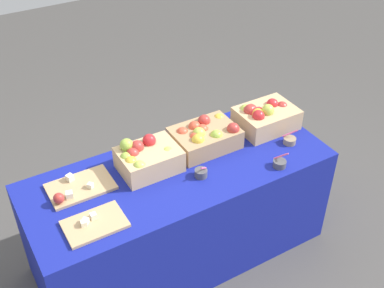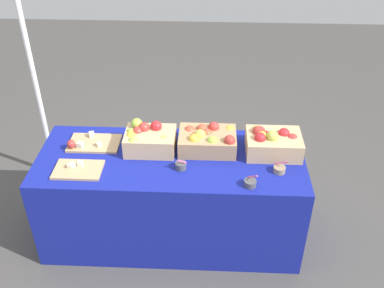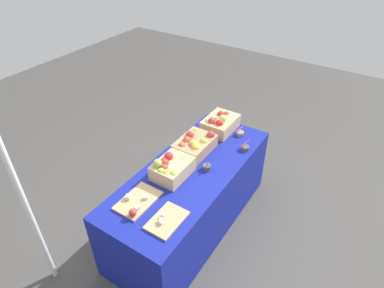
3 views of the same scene
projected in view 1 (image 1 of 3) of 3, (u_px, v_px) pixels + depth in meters
name	position (u px, v px, depth m)	size (l,w,h in m)	color
ground_plane	(180.00, 251.00, 3.42)	(10.00, 10.00, 0.00)	#474442
table	(180.00, 213.00, 3.20)	(1.90, 0.76, 0.74)	navy
apple_crate_left	(265.00, 116.00, 3.29)	(0.39, 0.29, 0.20)	tan
apple_crate_middle	(205.00, 136.00, 3.12)	(0.41, 0.29, 0.17)	tan
apple_crate_right	(146.00, 158.00, 2.93)	(0.36, 0.27, 0.21)	tan
cutting_board_front	(94.00, 224.00, 2.60)	(0.32, 0.22, 0.05)	tan
cutting_board_back	(78.00, 188.00, 2.82)	(0.37, 0.24, 0.08)	tan
sample_bowl_near	(290.00, 140.00, 3.18)	(0.09, 0.08, 0.10)	gray
sample_bowl_mid	(201.00, 173.00, 2.91)	(0.08, 0.08, 0.09)	#4C4C51
sample_bowl_far	(280.00, 163.00, 2.99)	(0.08, 0.09, 0.10)	#4C4C51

